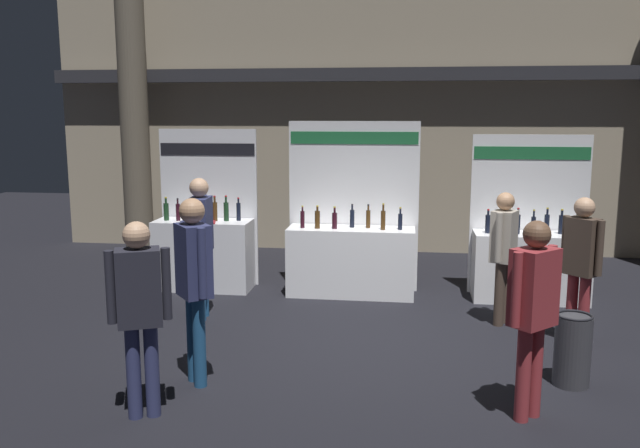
{
  "coord_description": "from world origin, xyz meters",
  "views": [
    {
      "loc": [
        0.35,
        -7.19,
        2.64
      ],
      "look_at": [
        -0.74,
        0.83,
        1.25
      ],
      "focal_mm": 37.01,
      "sensor_mm": 36.0,
      "label": 1
    }
  ],
  "objects_px": {
    "exhibitor_booth_1": "(351,253)",
    "visitor_2": "(140,302)",
    "visitor_1": "(194,273)",
    "visitor_4": "(503,247)",
    "exhibitor_booth_0": "(205,248)",
    "visitor_6": "(533,301)",
    "visitor_5": "(581,259)",
    "exhibitor_booth_2": "(530,259)",
    "trash_bin": "(573,350)",
    "visitor_0": "(200,234)"
  },
  "relations": [
    {
      "from": "exhibitor_booth_1",
      "to": "visitor_4",
      "type": "relative_size",
      "value": 1.5
    },
    {
      "from": "visitor_2",
      "to": "visitor_6",
      "type": "distance_m",
      "value": 3.34
    },
    {
      "from": "exhibitor_booth_1",
      "to": "visitor_0",
      "type": "height_order",
      "value": "exhibitor_booth_1"
    },
    {
      "from": "visitor_2",
      "to": "exhibitor_booth_2",
      "type": "bearing_deg",
      "value": 23.75
    },
    {
      "from": "exhibitor_booth_2",
      "to": "visitor_0",
      "type": "distance_m",
      "value": 4.58
    },
    {
      "from": "exhibitor_booth_2",
      "to": "visitor_1",
      "type": "xyz_separation_m",
      "value": [
        -3.73,
        -3.47,
        0.52
      ]
    },
    {
      "from": "trash_bin",
      "to": "visitor_0",
      "type": "height_order",
      "value": "visitor_0"
    },
    {
      "from": "visitor_6",
      "to": "visitor_2",
      "type": "bearing_deg",
      "value": -37.03
    },
    {
      "from": "visitor_0",
      "to": "visitor_5",
      "type": "bearing_deg",
      "value": -100.25
    },
    {
      "from": "visitor_4",
      "to": "exhibitor_booth_0",
      "type": "bearing_deg",
      "value": 99.8
    },
    {
      "from": "exhibitor_booth_2",
      "to": "visitor_2",
      "type": "relative_size",
      "value": 1.34
    },
    {
      "from": "exhibitor_booth_0",
      "to": "exhibitor_booth_2",
      "type": "xyz_separation_m",
      "value": [
        4.73,
        0.02,
        -0.04
      ]
    },
    {
      "from": "exhibitor_booth_1",
      "to": "visitor_4",
      "type": "height_order",
      "value": "exhibitor_booth_1"
    },
    {
      "from": "exhibitor_booth_1",
      "to": "visitor_2",
      "type": "bearing_deg",
      "value": -109.08
    },
    {
      "from": "visitor_5",
      "to": "visitor_2",
      "type": "bearing_deg",
      "value": 75.96
    },
    {
      "from": "visitor_5",
      "to": "exhibitor_booth_0",
      "type": "bearing_deg",
      "value": 26.06
    },
    {
      "from": "exhibitor_booth_1",
      "to": "visitor_4",
      "type": "bearing_deg",
      "value": -29.68
    },
    {
      "from": "exhibitor_booth_0",
      "to": "exhibitor_booth_1",
      "type": "xyz_separation_m",
      "value": [
        2.21,
        -0.04,
        -0.01
      ]
    },
    {
      "from": "visitor_1",
      "to": "visitor_4",
      "type": "bearing_deg",
      "value": -93.18
    },
    {
      "from": "exhibitor_booth_0",
      "to": "visitor_6",
      "type": "distance_m",
      "value": 5.59
    },
    {
      "from": "exhibitor_booth_0",
      "to": "visitor_6",
      "type": "relative_size",
      "value": 1.36
    },
    {
      "from": "exhibitor_booth_0",
      "to": "trash_bin",
      "type": "relative_size",
      "value": 3.32
    },
    {
      "from": "visitor_5",
      "to": "visitor_6",
      "type": "distance_m",
      "value": 2.16
    },
    {
      "from": "trash_bin",
      "to": "visitor_6",
      "type": "distance_m",
      "value": 1.18
    },
    {
      "from": "trash_bin",
      "to": "visitor_2",
      "type": "height_order",
      "value": "visitor_2"
    },
    {
      "from": "exhibitor_booth_1",
      "to": "visitor_0",
      "type": "bearing_deg",
      "value": -142.1
    },
    {
      "from": "exhibitor_booth_2",
      "to": "visitor_2",
      "type": "xyz_separation_m",
      "value": [
        -3.96,
        -4.22,
        0.46
      ]
    },
    {
      "from": "visitor_1",
      "to": "exhibitor_booth_1",
      "type": "bearing_deg",
      "value": -58.33
    },
    {
      "from": "trash_bin",
      "to": "exhibitor_booth_1",
      "type": "bearing_deg",
      "value": 129.23
    },
    {
      "from": "exhibitor_booth_1",
      "to": "visitor_1",
      "type": "bearing_deg",
      "value": -109.56
    },
    {
      "from": "exhibitor_booth_1",
      "to": "visitor_1",
      "type": "relative_size",
      "value": 1.36
    },
    {
      "from": "visitor_6",
      "to": "visitor_1",
      "type": "bearing_deg",
      "value": -50.5
    },
    {
      "from": "visitor_0",
      "to": "visitor_6",
      "type": "bearing_deg",
      "value": -128.19
    },
    {
      "from": "visitor_6",
      "to": "visitor_5",
      "type": "bearing_deg",
      "value": -158.03
    },
    {
      "from": "exhibitor_booth_0",
      "to": "visitor_2",
      "type": "height_order",
      "value": "exhibitor_booth_0"
    },
    {
      "from": "visitor_1",
      "to": "visitor_2",
      "type": "bearing_deg",
      "value": 124.35
    },
    {
      "from": "trash_bin",
      "to": "visitor_1",
      "type": "xyz_separation_m",
      "value": [
        -3.63,
        -0.45,
        0.75
      ]
    },
    {
      "from": "trash_bin",
      "to": "visitor_4",
      "type": "height_order",
      "value": "visitor_4"
    },
    {
      "from": "visitor_2",
      "to": "visitor_4",
      "type": "height_order",
      "value": "visitor_2"
    },
    {
      "from": "trash_bin",
      "to": "visitor_5",
      "type": "distance_m",
      "value": 1.39
    },
    {
      "from": "visitor_2",
      "to": "visitor_4",
      "type": "distance_m",
      "value": 4.58
    },
    {
      "from": "exhibitor_booth_0",
      "to": "trash_bin",
      "type": "distance_m",
      "value": 5.52
    },
    {
      "from": "visitor_2",
      "to": "visitor_5",
      "type": "relative_size",
      "value": 1.02
    },
    {
      "from": "visitor_2",
      "to": "trash_bin",
      "type": "bearing_deg",
      "value": -5.71
    },
    {
      "from": "visitor_4",
      "to": "visitor_5",
      "type": "distance_m",
      "value": 1.0
    },
    {
      "from": "trash_bin",
      "to": "visitor_2",
      "type": "relative_size",
      "value": 0.41
    },
    {
      "from": "exhibitor_booth_1",
      "to": "visitor_6",
      "type": "xyz_separation_m",
      "value": [
        1.87,
        -3.75,
        0.44
      ]
    },
    {
      "from": "exhibitor_booth_2",
      "to": "visitor_5",
      "type": "bearing_deg",
      "value": -83.02
    },
    {
      "from": "visitor_1",
      "to": "visitor_4",
      "type": "xyz_separation_m",
      "value": [
        3.19,
        2.28,
        -0.13
      ]
    },
    {
      "from": "visitor_1",
      "to": "visitor_5",
      "type": "height_order",
      "value": "visitor_1"
    }
  ]
}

